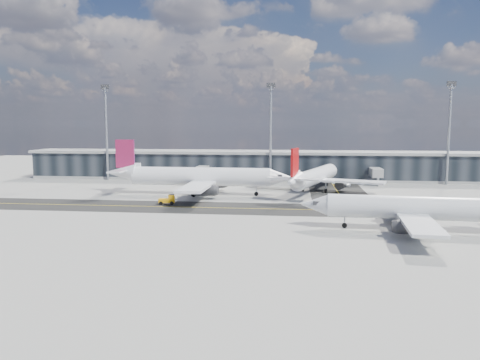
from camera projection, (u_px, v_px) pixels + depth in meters
The scene contains 9 objects.
ground at pixel (258, 212), 91.01m from camera, with size 300.00×300.00×0.00m, color gray.
taxiway_lanes at pixel (280, 203), 101.16m from camera, with size 180.00×63.00×0.03m.
terminal_concourse at pixel (272, 166), 144.70m from camera, with size 152.00×19.80×8.80m.
floodlight_masts at pixel (271, 129), 136.49m from camera, with size 102.50×0.70×28.90m.
airliner_af at pixel (198, 177), 113.17m from camera, with size 44.84×38.14×13.32m.
airliner_redtail at pixel (315, 177), 117.80m from camera, with size 33.79×39.17×11.88m.
airliner_near at pixel (421, 208), 74.74m from camera, with size 37.87×32.31×11.21m.
baggage_tug at pixel (168, 200), 99.87m from camera, with size 3.65×2.26×2.14m.
service_van at pixel (343, 183), 129.44m from camera, with size 2.51×5.45×1.52m, color white.
Camera 1 is at (6.74, -89.42, 17.17)m, focal length 35.00 mm.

